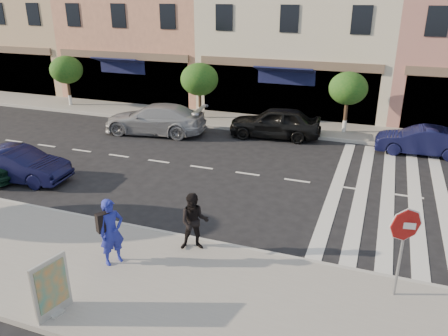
% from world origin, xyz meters
% --- Properties ---
extents(ground, '(120.00, 120.00, 0.00)m').
position_xyz_m(ground, '(0.00, 0.00, 0.00)').
color(ground, black).
rests_on(ground, ground).
extents(sidewalk_near, '(60.00, 4.50, 0.15)m').
position_xyz_m(sidewalk_near, '(0.00, -3.75, 0.07)').
color(sidewalk_near, gray).
rests_on(sidewalk_near, ground).
extents(sidewalk_far, '(60.00, 3.00, 0.15)m').
position_xyz_m(sidewalk_far, '(0.00, 11.00, 0.07)').
color(sidewalk_far, gray).
rests_on(sidewalk_far, ground).
extents(building_west_far, '(12.00, 9.00, 12.00)m').
position_xyz_m(building_west_far, '(-22.00, 17.00, 6.00)').
color(building_west_far, tan).
rests_on(building_west_far, ground).
extents(building_centre, '(11.00, 9.00, 11.00)m').
position_xyz_m(building_centre, '(-0.50, 17.00, 5.50)').
color(building_centre, beige).
rests_on(building_centre, ground).
extents(street_tree_wa, '(2.00, 2.00, 3.05)m').
position_xyz_m(street_tree_wa, '(-14.00, 10.80, 2.33)').
color(street_tree_wa, '#473323').
rests_on(street_tree_wa, sidewalk_far).
extents(street_tree_wb, '(2.10, 2.10, 3.06)m').
position_xyz_m(street_tree_wb, '(-5.00, 10.80, 2.31)').
color(street_tree_wb, '#473323').
rests_on(street_tree_wb, sidewalk_far).
extents(street_tree_c, '(1.90, 1.90, 3.04)m').
position_xyz_m(street_tree_c, '(3.00, 10.80, 2.36)').
color(street_tree_c, '#473323').
rests_on(street_tree_c, sidewalk_far).
extents(stop_sign, '(0.78, 0.18, 2.24)m').
position_xyz_m(stop_sign, '(5.54, -2.23, 1.80)').
color(stop_sign, gray).
rests_on(stop_sign, sidewalk_near).
extents(photographer, '(0.71, 0.78, 1.79)m').
position_xyz_m(photographer, '(-1.31, -3.34, 1.04)').
color(photographer, navy).
rests_on(photographer, sidewalk_near).
extents(walker, '(0.97, 0.88, 1.63)m').
position_xyz_m(walker, '(0.38, -2.00, 0.97)').
color(walker, black).
rests_on(walker, sidewalk_near).
extents(poster_board, '(0.37, 0.88, 1.36)m').
position_xyz_m(poster_board, '(-1.38, -5.50, 0.81)').
color(poster_board, beige).
rests_on(poster_board, sidewalk_near).
extents(car_near_mid, '(4.07, 1.77, 1.30)m').
position_xyz_m(car_near_mid, '(-8.00, 0.30, 0.65)').
color(car_near_mid, black).
rests_on(car_near_mid, ground).
extents(car_far_left, '(5.46, 2.81, 1.52)m').
position_xyz_m(car_far_left, '(-6.13, 7.60, 0.76)').
color(car_far_left, '#97989C').
rests_on(car_far_left, ground).
extents(car_far_mid, '(4.68, 2.30, 1.54)m').
position_xyz_m(car_far_mid, '(-0.20, 9.10, 0.77)').
color(car_far_mid, black).
rests_on(car_far_mid, ground).
extents(car_far_right, '(3.87, 1.45, 1.26)m').
position_xyz_m(car_far_right, '(6.50, 8.92, 0.63)').
color(car_far_right, black).
rests_on(car_far_right, ground).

